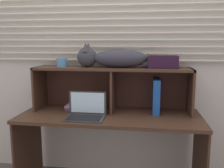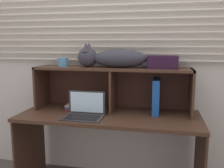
{
  "view_description": "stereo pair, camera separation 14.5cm",
  "coord_description": "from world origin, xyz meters",
  "px_view_note": "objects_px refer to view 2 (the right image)",
  "views": [
    {
      "loc": [
        0.32,
        -1.91,
        1.37
      ],
      "look_at": [
        0.0,
        0.34,
        1.0
      ],
      "focal_mm": 39.08,
      "sensor_mm": 36.0,
      "label": 1
    },
    {
      "loc": [
        0.47,
        -1.89,
        1.37
      ],
      "look_at": [
        0.0,
        0.34,
        1.0
      ],
      "focal_mm": 39.08,
      "sensor_mm": 36.0,
      "label": 2
    }
  ],
  "objects_px": {
    "binder_upright": "(156,96)",
    "small_basket": "(63,62)",
    "book_stack": "(78,106)",
    "storage_box": "(163,62)",
    "laptop": "(84,112)",
    "cat": "(113,58)"
  },
  "relations": [
    {
      "from": "binder_upright",
      "to": "small_basket",
      "type": "xyz_separation_m",
      "value": [
        -0.9,
        0.0,
        0.3
      ]
    },
    {
      "from": "binder_upright",
      "to": "book_stack",
      "type": "xyz_separation_m",
      "value": [
        -0.76,
        -0.0,
        -0.13
      ]
    },
    {
      "from": "binder_upright",
      "to": "storage_box",
      "type": "xyz_separation_m",
      "value": [
        0.05,
        0.0,
        0.31
      ]
    },
    {
      "from": "laptop",
      "to": "storage_box",
      "type": "height_order",
      "value": "storage_box"
    },
    {
      "from": "cat",
      "to": "laptop",
      "type": "distance_m",
      "value": 0.56
    },
    {
      "from": "binder_upright",
      "to": "book_stack",
      "type": "bearing_deg",
      "value": -179.87
    },
    {
      "from": "laptop",
      "to": "small_basket",
      "type": "relative_size",
      "value": 3.42
    },
    {
      "from": "cat",
      "to": "book_stack",
      "type": "distance_m",
      "value": 0.59
    },
    {
      "from": "binder_upright",
      "to": "small_basket",
      "type": "bearing_deg",
      "value": 180.0
    },
    {
      "from": "cat",
      "to": "book_stack",
      "type": "xyz_separation_m",
      "value": [
        -0.35,
        -0.0,
        -0.48
      ]
    },
    {
      "from": "binder_upright",
      "to": "book_stack",
      "type": "relative_size",
      "value": 1.33
    },
    {
      "from": "binder_upright",
      "to": "small_basket",
      "type": "height_order",
      "value": "small_basket"
    },
    {
      "from": "storage_box",
      "to": "laptop",
      "type": "bearing_deg",
      "value": -158.92
    },
    {
      "from": "cat",
      "to": "book_stack",
      "type": "height_order",
      "value": "cat"
    },
    {
      "from": "binder_upright",
      "to": "small_basket",
      "type": "relative_size",
      "value": 3.21
    },
    {
      "from": "cat",
      "to": "storage_box",
      "type": "relative_size",
      "value": 3.5
    },
    {
      "from": "cat",
      "to": "small_basket",
      "type": "relative_size",
      "value": 9.38
    },
    {
      "from": "laptop",
      "to": "book_stack",
      "type": "distance_m",
      "value": 0.3
    },
    {
      "from": "cat",
      "to": "binder_upright",
      "type": "distance_m",
      "value": 0.54
    },
    {
      "from": "binder_upright",
      "to": "small_basket",
      "type": "distance_m",
      "value": 0.95
    },
    {
      "from": "cat",
      "to": "laptop",
      "type": "xyz_separation_m",
      "value": [
        -0.2,
        -0.25,
        -0.46
      ]
    },
    {
      "from": "cat",
      "to": "binder_upright",
      "type": "relative_size",
      "value": 2.92
    }
  ]
}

